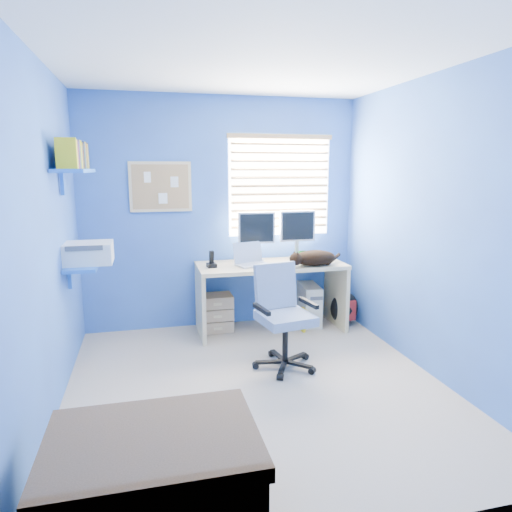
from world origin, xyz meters
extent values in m
cube|color=tan|center=(0.00, 0.00, 0.00)|extent=(3.00, 3.20, 0.00)
cube|color=white|center=(0.00, 0.00, 2.50)|extent=(3.00, 3.20, 0.00)
cube|color=#3859AA|center=(0.00, 1.60, 1.25)|extent=(3.00, 0.01, 2.50)
cube|color=#3859AA|center=(0.00, -1.60, 1.25)|extent=(3.00, 0.01, 2.50)
cube|color=#3859AA|center=(-1.50, 0.00, 1.25)|extent=(0.01, 3.20, 2.50)
cube|color=#3859AA|center=(1.50, 0.00, 1.25)|extent=(0.01, 3.20, 2.50)
cube|color=tan|center=(0.46, 1.26, 0.37)|extent=(1.56, 0.65, 0.74)
cube|color=silver|center=(0.25, 1.21, 0.85)|extent=(0.39, 0.34, 0.22)
cube|color=silver|center=(0.34, 1.42, 1.01)|extent=(0.41, 0.14, 0.54)
cube|color=silver|center=(0.82, 1.47, 1.01)|extent=(0.40, 0.12, 0.54)
cube|color=black|center=(-0.18, 1.23, 0.82)|extent=(0.10, 0.12, 0.17)
imported|color=#146B1B|center=(0.86, 1.34, 0.79)|extent=(0.10, 0.09, 0.10)
cylinder|color=silver|center=(1.09, 1.49, 0.78)|extent=(0.13, 0.13, 0.07)
ellipsoid|color=black|center=(0.88, 1.05, 0.82)|extent=(0.51, 0.36, 0.16)
cube|color=beige|center=(0.94, 1.36, 0.23)|extent=(0.23, 0.46, 0.45)
cube|color=tan|center=(-0.12, 1.38, 0.20)|extent=(0.35, 0.28, 0.41)
cube|color=yellow|center=(0.80, 1.16, 0.12)|extent=(0.03, 0.17, 0.24)
ellipsoid|color=black|center=(1.32, 1.23, 0.19)|extent=(0.32, 0.24, 0.38)
cube|color=brown|center=(-0.83, -1.28, 0.24)|extent=(0.98, 0.70, 0.47)
cylinder|color=black|center=(0.33, 0.30, 0.03)|extent=(0.61, 0.61, 0.06)
cylinder|color=black|center=(0.33, 0.30, 0.24)|extent=(0.06, 0.06, 0.36)
cube|color=#93A0C9|center=(0.33, 0.30, 0.46)|extent=(0.50, 0.50, 0.08)
cube|color=#93A0C9|center=(0.29, 0.50, 0.70)|extent=(0.39, 0.13, 0.41)
cube|color=white|center=(0.65, 1.59, 1.55)|extent=(1.15, 0.01, 1.10)
cube|color=tan|center=(0.65, 1.56, 1.55)|extent=(1.10, 0.03, 1.00)
cube|color=tan|center=(-0.65, 1.58, 1.55)|extent=(0.64, 0.02, 0.52)
cube|color=tan|center=(-0.65, 1.57, 1.55)|extent=(0.58, 0.01, 0.46)
cube|color=blue|center=(-1.36, 0.75, 0.92)|extent=(0.26, 0.55, 0.03)
cube|color=silver|center=(-1.32, 0.75, 1.02)|extent=(0.42, 0.34, 0.18)
cube|color=blue|center=(-1.37, 0.75, 1.72)|extent=(0.24, 0.90, 0.03)
cube|color=navy|center=(-1.38, 0.75, 1.84)|extent=(0.15, 0.80, 0.22)
camera|label=1|loc=(-0.82, -3.33, 1.74)|focal=32.00mm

